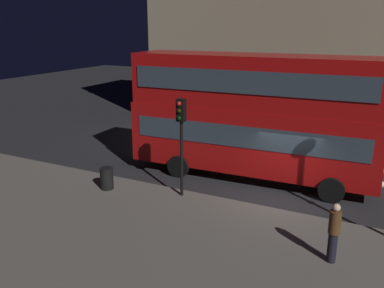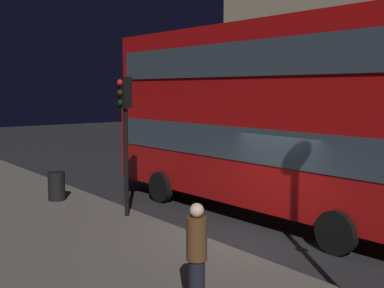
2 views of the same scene
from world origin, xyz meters
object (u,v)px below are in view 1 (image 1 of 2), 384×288
traffic_light_near_kerb (181,127)px  pedestrian (334,232)px  litter_bin (107,178)px  double_decker_bus (252,111)px

traffic_light_near_kerb → pedestrian: 6.61m
traffic_light_near_kerb → pedestrian: bearing=-18.3°
pedestrian → litter_bin: pedestrian is taller
traffic_light_near_kerb → pedestrian: traffic_light_near_kerb is taller
traffic_light_near_kerb → litter_bin: 3.90m
pedestrian → litter_bin: (-9.00, 1.42, -0.48)m
litter_bin → traffic_light_near_kerb: bearing=14.2°
double_decker_bus → traffic_light_near_kerb: bearing=-118.5°
pedestrian → double_decker_bus: bearing=113.5°
double_decker_bus → litter_bin: 6.73m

